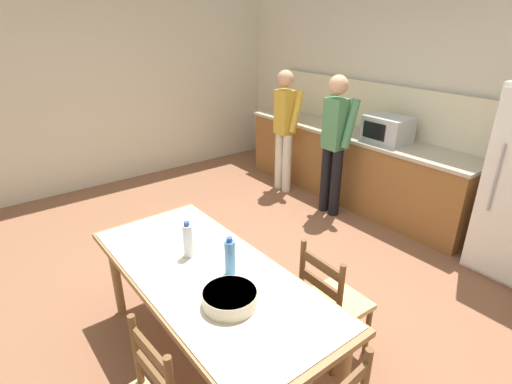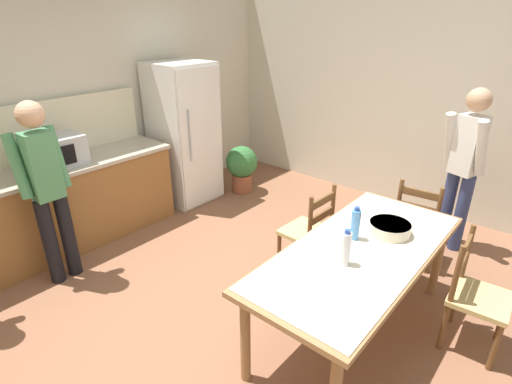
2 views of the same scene
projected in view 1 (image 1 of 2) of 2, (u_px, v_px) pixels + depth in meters
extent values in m
plane|color=brown|center=(247.00, 280.00, 3.80)|extent=(8.32, 8.32, 0.00)
cube|color=beige|center=(428.00, 95.00, 4.69)|extent=(6.52, 0.12, 2.90)
cube|color=beige|center=(108.00, 82.00, 5.58)|extent=(0.12, 5.20, 2.90)
cube|color=brown|center=(350.00, 167.00, 5.37)|extent=(3.35, 0.62, 0.88)
cube|color=#B2A893|center=(353.00, 133.00, 5.18)|extent=(3.39, 0.66, 0.04)
cube|color=#B7BCC1|center=(312.00, 122.00, 5.73)|extent=(0.52, 0.38, 0.02)
cube|color=beige|center=(371.00, 106.00, 5.22)|extent=(3.35, 0.03, 0.60)
cylinder|color=#A5AAB2|center=(496.00, 178.00, 3.51)|extent=(0.02, 0.02, 0.63)
cube|color=#B2B7BC|center=(388.00, 129.00, 4.72)|extent=(0.50, 0.38, 0.30)
cube|color=black|center=(374.00, 131.00, 4.65)|extent=(0.30, 0.01, 0.19)
cylinder|color=olive|center=(116.00, 277.00, 3.24)|extent=(0.07, 0.07, 0.72)
cylinder|color=olive|center=(190.00, 250.00, 3.62)|extent=(0.07, 0.07, 0.72)
cylinder|color=olive|center=(343.00, 382.00, 2.31)|extent=(0.07, 0.07, 0.72)
cube|color=olive|center=(208.00, 276.00, 2.62)|extent=(2.01, 0.89, 0.04)
cube|color=beige|center=(208.00, 273.00, 2.61)|extent=(1.93, 0.85, 0.01)
cylinder|color=silver|center=(188.00, 241.00, 2.74)|extent=(0.07, 0.07, 0.24)
cylinder|color=#2D51B2|center=(187.00, 224.00, 2.69)|extent=(0.04, 0.04, 0.03)
cylinder|color=#4C8ED6|center=(230.00, 258.00, 2.55)|extent=(0.07, 0.07, 0.24)
cylinder|color=#2D51B2|center=(229.00, 240.00, 2.50)|extent=(0.04, 0.04, 0.03)
cylinder|color=beige|center=(230.00, 298.00, 2.30)|extent=(0.32, 0.32, 0.09)
cylinder|color=beige|center=(230.00, 293.00, 2.29)|extent=(0.31, 0.31, 0.02)
cylinder|color=brown|center=(367.00, 331.00, 2.90)|extent=(0.04, 0.04, 0.41)
cylinder|color=brown|center=(332.00, 304.00, 3.17)|extent=(0.04, 0.04, 0.41)
cylinder|color=brown|center=(334.00, 352.00, 2.72)|extent=(0.04, 0.04, 0.41)
cylinder|color=brown|center=(299.00, 322.00, 2.99)|extent=(0.04, 0.04, 0.41)
cube|color=tan|center=(335.00, 302.00, 2.85)|extent=(0.43, 0.41, 0.04)
cylinder|color=brown|center=(340.00, 295.00, 2.53)|extent=(0.04, 0.04, 0.46)
cylinder|color=brown|center=(302.00, 269.00, 2.80)|extent=(0.04, 0.04, 0.46)
cube|color=brown|center=(322.00, 265.00, 2.61)|extent=(0.36, 0.04, 0.07)
cube|color=brown|center=(320.00, 284.00, 2.67)|extent=(0.36, 0.04, 0.07)
cylinder|color=brown|center=(136.00, 350.00, 2.12)|extent=(0.04, 0.04, 0.46)
cube|color=brown|center=(150.00, 351.00, 1.94)|extent=(0.36, 0.05, 0.07)
cube|color=brown|center=(153.00, 374.00, 2.00)|extent=(0.36, 0.05, 0.07)
cylinder|color=silver|center=(279.00, 160.00, 5.69)|extent=(0.12, 0.12, 0.83)
cylinder|color=silver|center=(287.00, 163.00, 5.57)|extent=(0.12, 0.12, 0.83)
cube|color=gold|center=(285.00, 112.00, 5.35)|extent=(0.23, 0.19, 0.59)
sphere|color=tan|center=(285.00, 79.00, 5.17)|extent=(0.22, 0.22, 0.22)
cylinder|color=gold|center=(280.00, 108.00, 5.49)|extent=(0.09, 0.22, 0.56)
cylinder|color=gold|center=(297.00, 112.00, 5.25)|extent=(0.09, 0.22, 0.56)
cylinder|color=black|center=(326.00, 179.00, 5.01)|extent=(0.13, 0.13, 0.85)
cylinder|color=black|center=(336.00, 183.00, 4.89)|extent=(0.13, 0.13, 0.85)
cube|color=#478456|center=(335.00, 124.00, 4.66)|extent=(0.24, 0.19, 0.60)
sphere|color=tan|center=(339.00, 85.00, 4.47)|extent=(0.23, 0.23, 0.23)
cylinder|color=#478456|center=(329.00, 118.00, 4.80)|extent=(0.10, 0.23, 0.57)
cylinder|color=#478456|center=(350.00, 124.00, 4.56)|extent=(0.10, 0.23, 0.57)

